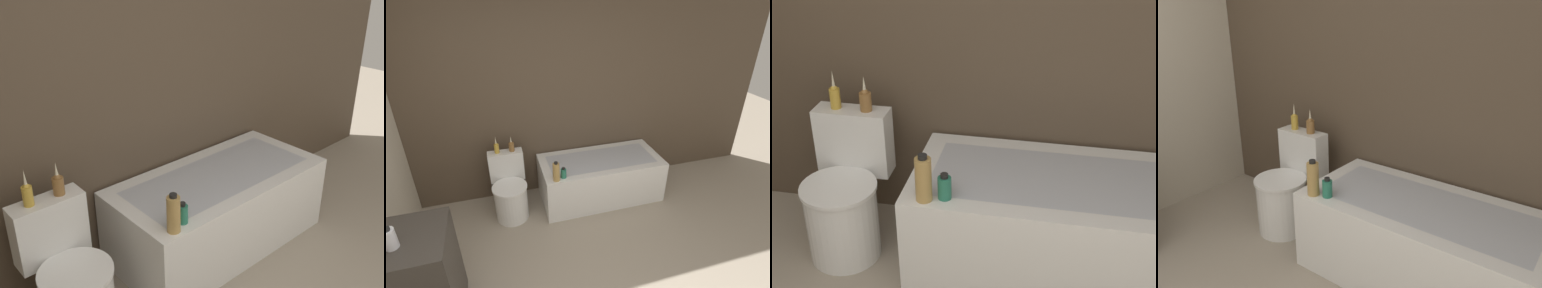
{
  "view_description": "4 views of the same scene",
  "coord_description": "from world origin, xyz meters",
  "views": [
    {
      "loc": [
        -1.13,
        0.04,
        2.01
      ],
      "look_at": [
        0.31,
        1.67,
        1.0
      ],
      "focal_mm": 42.0,
      "sensor_mm": 36.0,
      "label": 1
    },
    {
      "loc": [
        -0.42,
        -1.08,
        2.45
      ],
      "look_at": [
        0.4,
        1.66,
        0.95
      ],
      "focal_mm": 28.0,
      "sensor_mm": 36.0,
      "label": 2
    },
    {
      "loc": [
        0.7,
        -0.32,
        1.94
      ],
      "look_at": [
        0.3,
        1.75,
        0.78
      ],
      "focal_mm": 50.0,
      "sensor_mm": 36.0,
      "label": 3
    },
    {
      "loc": [
        1.58,
        0.07,
        1.67
      ],
      "look_at": [
        0.29,
        1.8,
        0.87
      ],
      "focal_mm": 35.0,
      "sensor_mm": 36.0,
      "label": 4
    }
  ],
  "objects": [
    {
      "name": "shampoo_bottle_short",
      "position": [
        0.23,
        1.65,
        0.61
      ],
      "size": [
        0.06,
        0.06,
        0.13
      ],
      "color": "#267259",
      "rests_on": "bathtub"
    },
    {
      "name": "vase_silver",
      "position": [
        -0.28,
        2.07,
        0.81
      ],
      "size": [
        0.06,
        0.06,
        0.19
      ],
      "color": "olive",
      "rests_on": "toilet"
    },
    {
      "name": "toilet",
      "position": [
        -0.37,
        1.87,
        0.31
      ],
      "size": [
        0.4,
        0.53,
        0.75
      ],
      "color": "white",
      "rests_on": "ground"
    },
    {
      "name": "shampoo_bottle_tall",
      "position": [
        0.14,
        1.62,
        0.66
      ],
      "size": [
        0.08,
        0.08,
        0.23
      ],
      "color": "tan",
      "rests_on": "bathtub"
    },
    {
      "name": "vase_gold",
      "position": [
        -0.45,
        2.08,
        0.82
      ],
      "size": [
        0.06,
        0.06,
        0.21
      ],
      "color": "gold",
      "rests_on": "toilet"
    },
    {
      "name": "bathtub",
      "position": [
        0.77,
        1.91,
        0.28
      ],
      "size": [
        1.5,
        0.71,
        0.55
      ],
      "color": "white",
      "rests_on": "ground"
    }
  ]
}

